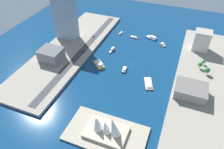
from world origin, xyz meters
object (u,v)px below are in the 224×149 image
at_px(catamaran_blue, 152,38).
at_px(hotel_broad_white, 202,40).
at_px(ferry_yellow_fast, 99,64).
at_px(carpark_squat_concrete, 191,91).
at_px(barge_flat_brown, 149,84).
at_px(hatchback_blue, 93,36).
at_px(taxi_yellow_cab, 68,64).
at_px(opera_landmark, 106,128).
at_px(traffic_light_waterfront, 93,40).
at_px(tugboat_red, 134,37).
at_px(yacht_sleek_gray, 112,50).
at_px(water_taxi_orange, 163,45).
at_px(tower_tall_glass, 65,14).
at_px(sailboat_small_white, 121,33).
at_px(suv_black, 83,52).
at_px(warehouse_low_gray, 51,55).
at_px(patrol_launch_navy, 124,70).

height_order(catamaran_blue, hotel_broad_white, hotel_broad_white).
distance_m(ferry_yellow_fast, carpark_squat_concrete, 117.58).
distance_m(ferry_yellow_fast, barge_flat_brown, 70.78).
xyz_separation_m(barge_flat_brown, hatchback_blue, (106.76, -72.61, 3.20)).
height_order(taxi_yellow_cab, opera_landmark, opera_landmark).
bearing_deg(traffic_light_waterfront, barge_flat_brown, 150.22).
distance_m(tugboat_red, hatchback_blue, 64.42).
distance_m(ferry_yellow_fast, tugboat_red, 88.78).
bearing_deg(yacht_sleek_gray, catamaran_blue, -129.34).
bearing_deg(water_taxi_orange, catamaran_blue, -34.90).
distance_m(ferry_yellow_fast, catamaran_blue, 106.29).
relative_size(taxi_yellow_cab, traffic_light_waterfront, 0.67).
xyz_separation_m(barge_flat_brown, traffic_light_waterfront, (99.07, -56.68, 6.64)).
bearing_deg(ferry_yellow_fast, tower_tall_glass, -31.49).
bearing_deg(ferry_yellow_fast, sailboat_small_white, -88.49).
distance_m(catamaran_blue, suv_black, 112.10).
xyz_separation_m(ferry_yellow_fast, tower_tall_glass, (73.06, -44.75, 39.68)).
distance_m(catamaran_blue, tower_tall_glass, 137.48).
bearing_deg(warehouse_low_gray, opera_landmark, 144.67).
bearing_deg(tugboat_red, traffic_light_waterfront, 38.93).
distance_m(warehouse_low_gray, hotel_broad_white, 208.11).
relative_size(catamaran_blue, sailboat_small_white, 1.78).
distance_m(catamaran_blue, water_taxi_orange, 24.81).
relative_size(barge_flat_brown, patrol_launch_navy, 1.70).
bearing_deg(ferry_yellow_fast, yacht_sleek_gray, -94.38).
bearing_deg(ferry_yellow_fast, taxi_yellow_cab, 23.52).
distance_m(yacht_sleek_gray, hatchback_blue, 45.53).
height_order(water_taxi_orange, tugboat_red, water_taxi_orange).
bearing_deg(carpark_squat_concrete, tugboat_red, -46.88).
bearing_deg(hotel_broad_white, traffic_light_waterfront, 15.04).
xyz_separation_m(catamaran_blue, suv_black, (80.21, 78.27, 2.71)).
relative_size(sailboat_small_white, opera_landmark, 0.27).
bearing_deg(taxi_yellow_cab, barge_flat_brown, -177.79).
bearing_deg(warehouse_low_gray, sailboat_small_white, -119.47).
height_order(ferry_yellow_fast, traffic_light_waterfront, traffic_light_waterfront).
bearing_deg(catamaran_blue, opera_landmark, 90.11).
bearing_deg(yacht_sleek_gray, warehouse_low_gray, 39.29).
bearing_deg(hotel_broad_white, hatchback_blue, 8.75).
bearing_deg(catamaran_blue, taxi_yellow_cab, 52.19).
height_order(patrol_launch_navy, traffic_light_waterfront, traffic_light_waterfront).
xyz_separation_m(water_taxi_orange, hotel_broad_white, (-50.98, -4.26, 16.26)).
bearing_deg(barge_flat_brown, sailboat_small_white, -55.28).
xyz_separation_m(barge_flat_brown, patrol_launch_navy, (35.63, -15.09, 0.08)).
distance_m(water_taxi_orange, tower_tall_glass, 151.90).
xyz_separation_m(yacht_sleek_gray, sailboat_small_white, (5.40, -53.02, -0.68)).
bearing_deg(traffic_light_waterfront, patrol_launch_navy, 146.75).
relative_size(patrol_launch_navy, taxi_yellow_cab, 3.24).
xyz_separation_m(tugboat_red, suv_black, (53.63, 69.73, 3.30)).
relative_size(ferry_yellow_fast, traffic_light_waterfront, 2.98).
xyz_separation_m(sailboat_small_white, taxi_yellow_cab, (35.03, 108.23, 3.42)).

